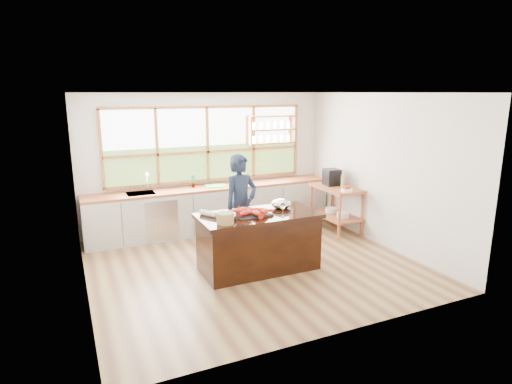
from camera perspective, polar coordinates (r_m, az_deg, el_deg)
ground_plane at (r=6.99m, az=-0.35°, el=-9.62°), size 5.00×5.00×0.00m
room_shell at (r=6.99m, az=-1.92°, el=5.31°), size 5.02×4.52×2.71m
back_counter at (r=8.55m, az=-5.80°, el=-2.17°), size 4.90×0.63×0.90m
right_shelf_unit at (r=8.57m, az=10.64°, el=-1.25°), size 0.62×1.10×0.90m
island at (r=6.66m, az=0.35°, el=-6.62°), size 1.85×0.90×0.90m
cook at (r=7.14m, az=-2.03°, el=-1.82°), size 0.71×0.56×1.72m
potted_plant at (r=8.37m, az=-8.42°, el=1.46°), size 0.16×0.14×0.26m
cutting_board at (r=8.47m, az=-5.39°, el=0.84°), size 0.44×0.35×0.01m
espresso_machine at (r=8.62m, az=10.07°, el=1.97°), size 0.31×0.33×0.32m
wine_bottle at (r=8.42m, az=11.47°, el=1.40°), size 0.07×0.07×0.25m
fruit_bowl at (r=8.16m, az=12.01°, el=0.42°), size 0.22×0.22×0.11m
slate_board at (r=6.45m, az=-0.59°, el=-3.02°), size 0.57×0.43×0.02m
lobster_pile at (r=6.42m, az=-0.61°, el=-2.63°), size 0.55×0.48×0.08m
mixing_bowl_left at (r=6.23m, az=-3.90°, el=-3.15°), size 0.29×0.29×0.14m
mixing_bowl_right at (r=6.83m, az=3.39°, el=-1.59°), size 0.33×0.33×0.16m
wine_glass at (r=6.34m, az=3.59°, el=-1.90°), size 0.08×0.08×0.22m
wicker_basket at (r=6.03m, az=-4.12°, el=-3.51°), size 0.25×0.25×0.16m
parchment_roll at (r=6.43m, az=-6.36°, el=-2.87°), size 0.22×0.30×0.08m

